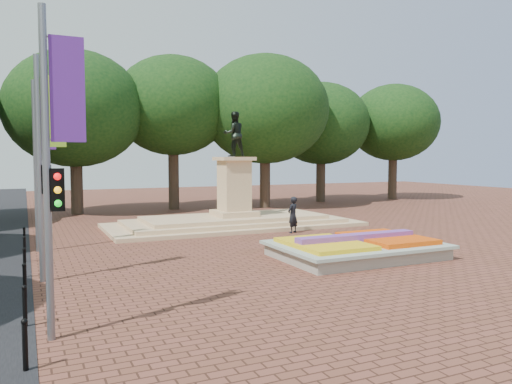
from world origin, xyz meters
TOP-DOWN VIEW (x-y plane):
  - ground at (0.00, 0.00)m, footprint 90.00×90.00m
  - flower_bed at (1.03, -2.00)m, footprint 6.30×4.30m
  - monument at (0.00, 8.00)m, footprint 14.00×6.00m
  - tree_row_back at (2.33, 18.00)m, footprint 44.80×8.80m
  - banner_poles at (-10.08, -1.31)m, footprint 0.88×11.17m
  - bollard_row at (-10.70, -1.50)m, footprint 0.12×13.12m
  - pedestrian at (1.80, 4.50)m, footprint 0.81×0.72m

SIDE VIEW (x-z plane):
  - ground at x=0.00m, z-range 0.00..0.00m
  - flower_bed at x=1.03m, z-range -0.08..0.83m
  - bollard_row at x=-10.70m, z-range 0.04..1.02m
  - monument at x=0.00m, z-range -2.32..4.09m
  - pedestrian at x=1.80m, z-range 0.00..1.87m
  - banner_poles at x=-10.08m, z-range 0.38..7.38m
  - tree_row_back at x=2.33m, z-range 1.46..11.89m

